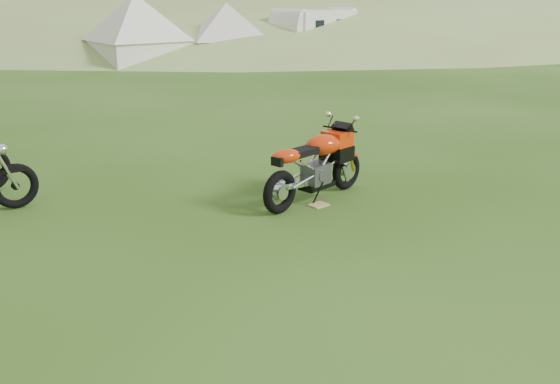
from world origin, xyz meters
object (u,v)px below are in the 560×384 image
tent_mid (137,29)px  caravan (315,33)px  sport_motorcycle (315,160)px  tent_right (227,30)px  plywood_board (319,205)px

tent_mid → caravan: size_ratio=0.72×
sport_motorcycle → caravan: (9.86, 17.22, 0.44)m
tent_right → plywood_board: bearing=-97.1°
sport_motorcycle → tent_mid: size_ratio=0.61×
plywood_board → tent_mid: 18.02m
sport_motorcycle → tent_mid: 17.76m
plywood_board → tent_mid: size_ratio=0.08×
plywood_board → tent_right: 18.55m
tent_right → caravan: size_ratio=0.66×
sport_motorcycle → plywood_board: size_ratio=7.83×
tent_mid → tent_right: 3.64m
tent_mid → caravan: bearing=-13.3°
plywood_board → tent_right: (5.86, 17.56, 1.21)m
tent_mid → tent_right: bearing=-14.8°
plywood_board → tent_right: bearing=71.5°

